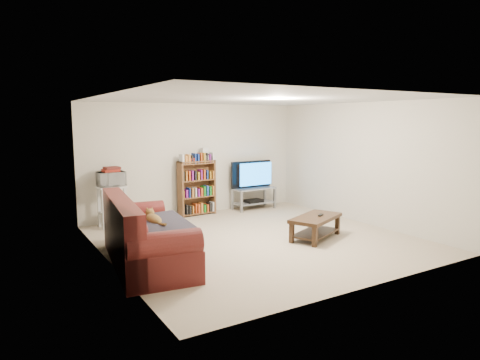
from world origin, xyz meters
TOP-DOWN VIEW (x-y plane):
  - floor at (0.00, 0.00)m, footprint 5.00×5.00m
  - ceiling at (0.00, 0.00)m, footprint 5.00×5.00m
  - wall_back at (0.00, 2.50)m, footprint 5.00×0.00m
  - wall_front at (0.00, -2.50)m, footprint 5.00×0.00m
  - wall_left at (-2.50, 0.00)m, footprint 0.00×5.00m
  - wall_right at (2.50, 0.00)m, footprint 0.00×5.00m
  - sofa at (-2.11, -0.21)m, footprint 1.26×2.36m
  - blanket at (-1.94, -0.39)m, footprint 0.93×1.17m
  - cat at (-1.91, -0.19)m, footprint 0.32×0.64m
  - coffee_table at (0.91, -0.47)m, footprint 1.21×0.94m
  - remote at (1.03, -0.47)m, footprint 0.18×0.14m
  - tv_stand at (1.35, 2.20)m, footprint 1.01×0.49m
  - television at (1.35, 2.20)m, footprint 1.08×0.18m
  - dvd_player at (1.35, 2.20)m, footprint 0.41×0.29m
  - bookshelf at (-0.05, 2.30)m, footprint 0.83×0.30m
  - shelf_clutter at (0.04, 2.32)m, footprint 0.61×0.21m
  - microwave_stand at (-1.91, 2.18)m, footprint 0.52×0.39m
  - microwave at (-1.91, 2.18)m, footprint 0.51×0.36m
  - game_boxes at (-1.91, 2.18)m, footprint 0.31×0.27m

SIDE VIEW (x-z plane):
  - floor at x=0.00m, z-range 0.00..0.00m
  - dvd_player at x=1.35m, z-range 0.16..0.22m
  - coffee_table at x=0.91m, z-range 0.08..0.47m
  - sofa at x=-2.11m, z-range -0.15..0.82m
  - tv_stand at x=1.35m, z-range 0.09..0.59m
  - remote at x=1.03m, z-range 0.39..0.42m
  - microwave_stand at x=-1.91m, z-range 0.11..0.92m
  - blanket at x=-1.94m, z-range 0.46..0.66m
  - bookshelf at x=-0.05m, z-range 0.02..1.21m
  - cat at x=-1.91m, z-range 0.53..0.71m
  - television at x=1.35m, z-range 0.50..1.12m
  - microwave at x=-1.91m, z-range 0.80..1.08m
  - game_boxes at x=-1.91m, z-range 1.08..1.13m
  - wall_back at x=0.00m, z-range -1.30..3.70m
  - wall_front at x=0.00m, z-range -1.30..3.70m
  - wall_left at x=-2.50m, z-range -1.30..3.70m
  - wall_right at x=2.50m, z-range -1.30..3.70m
  - shelf_clutter at x=0.04m, z-range 1.15..1.43m
  - ceiling at x=0.00m, z-range 2.40..2.40m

